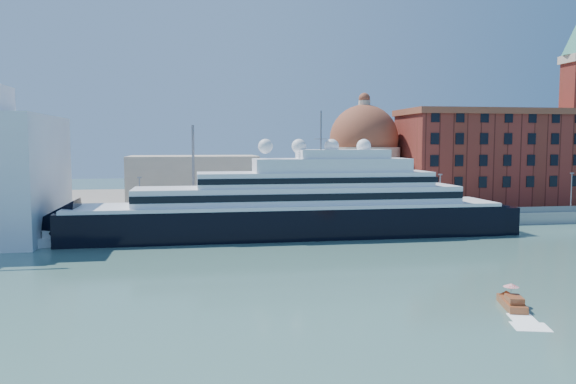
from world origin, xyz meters
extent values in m
plane|color=#375F57|center=(0.00, 0.00, 0.00)|extent=(400.00, 400.00, 0.00)
cube|color=gray|center=(0.00, 34.00, 1.25)|extent=(180.00, 10.00, 2.50)
cube|color=slate|center=(0.00, 75.00, 1.00)|extent=(260.00, 72.00, 2.00)
cube|color=slate|center=(0.00, 29.50, 3.10)|extent=(180.00, 0.10, 1.20)
cube|color=black|center=(-3.09, 23.00, 2.24)|extent=(79.29, 12.20, 6.61)
cone|color=black|center=(-44.77, 23.00, 2.24)|extent=(10.17, 12.20, 12.20)
cube|color=black|center=(36.56, 23.00, 2.03)|extent=(6.10, 11.18, 6.10)
cube|color=white|center=(-3.09, 23.00, 5.79)|extent=(77.26, 12.40, 0.61)
cube|color=white|center=(-1.06, 23.00, 7.62)|extent=(58.96, 10.17, 3.05)
cube|color=black|center=(-1.06, 17.92, 7.62)|extent=(58.96, 0.15, 1.22)
cube|color=white|center=(1.99, 23.00, 10.47)|extent=(42.70, 9.15, 2.64)
cube|color=white|center=(5.04, 23.00, 13.01)|extent=(28.46, 8.13, 2.44)
cube|color=white|center=(7.08, 23.00, 15.05)|extent=(16.27, 7.12, 1.63)
cylinder|color=slate|center=(3.01, 23.00, 19.32)|extent=(0.30, 0.30, 7.12)
sphere|color=white|center=(-7.16, 23.00, 16.47)|extent=(2.64, 2.64, 2.64)
sphere|color=white|center=(-1.06, 23.00, 16.47)|extent=(2.64, 2.64, 2.64)
sphere|color=white|center=(5.04, 23.00, 16.47)|extent=(2.64, 2.64, 2.64)
sphere|color=white|center=(11.14, 23.00, 16.47)|extent=(2.64, 2.64, 2.64)
cube|color=white|center=(-44.94, 20.16, 0.63)|extent=(13.27, 7.98, 1.68)
cube|color=white|center=(-42.95, 20.83, 1.99)|extent=(4.81, 3.82, 1.26)
cube|color=brown|center=(12.63, -24.57, 0.31)|extent=(3.22, 5.68, 0.90)
cube|color=brown|center=(12.38, -25.43, 1.08)|extent=(2.00, 2.56, 0.72)
cylinder|color=slate|center=(12.75, -24.14, 1.44)|extent=(0.05, 0.05, 1.44)
cone|color=red|center=(12.75, -24.14, 2.25)|extent=(1.62, 1.62, 0.36)
cube|color=maroon|center=(52.00, 52.00, 13.00)|extent=(42.00, 18.00, 22.00)
cube|color=brown|center=(52.00, 52.00, 24.50)|extent=(43.00, 19.00, 1.50)
cube|color=maroon|center=(76.00, 52.00, 19.50)|extent=(6.00, 6.00, 35.00)
cylinder|color=beige|center=(22.00, 58.00, 9.00)|extent=(18.00, 18.00, 14.00)
sphere|color=brown|center=(22.00, 58.00, 18.00)|extent=(17.00, 17.00, 17.00)
cylinder|color=beige|center=(22.00, 58.00, 26.00)|extent=(3.00, 3.00, 3.00)
cube|color=beige|center=(8.00, 56.00, 7.00)|extent=(18.00, 14.00, 10.00)
cube|color=beige|center=(-20.00, 58.00, 8.00)|extent=(30.00, 16.00, 12.00)
cylinder|color=slate|center=(-30.00, 31.00, 6.50)|extent=(0.24, 0.24, 8.00)
cube|color=slate|center=(-30.00, 31.00, 10.60)|extent=(0.80, 0.30, 0.25)
cylinder|color=slate|center=(0.00, 31.00, 6.50)|extent=(0.24, 0.24, 8.00)
cube|color=slate|center=(0.00, 31.00, 10.60)|extent=(0.80, 0.30, 0.25)
cylinder|color=slate|center=(30.00, 31.00, 6.50)|extent=(0.24, 0.24, 8.00)
cube|color=slate|center=(30.00, 31.00, 10.60)|extent=(0.80, 0.30, 0.25)
cylinder|color=slate|center=(60.00, 31.00, 6.50)|extent=(0.24, 0.24, 8.00)
cube|color=slate|center=(60.00, 31.00, 10.60)|extent=(0.80, 0.30, 0.25)
cylinder|color=slate|center=(-20.00, 33.00, 11.50)|extent=(0.50, 0.50, 18.00)
camera|label=1|loc=(-19.91, -77.11, 17.17)|focal=35.00mm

